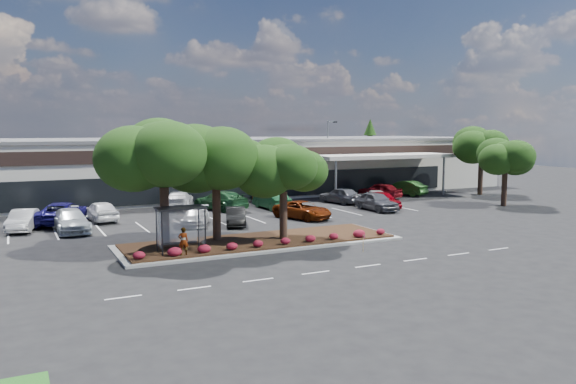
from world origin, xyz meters
name	(u,v)px	position (x,y,z in m)	size (l,w,h in m)	color
ground	(318,253)	(0.00, 0.00, 0.00)	(160.00, 160.00, 0.00)	black
retail_store	(171,166)	(0.06, 33.91, 3.15)	(80.40, 25.20, 6.25)	beige
landscape_island	(260,242)	(-2.00, 4.00, 0.12)	(18.00, 6.00, 0.26)	gray
lane_markings	(249,226)	(-0.14, 10.42, 0.01)	(33.12, 20.06, 0.01)	silver
shrub_row	(274,242)	(-2.00, 1.90, 0.51)	(17.00, 0.80, 0.50)	maroon
bus_shelter	(180,216)	(-7.50, 2.95, 2.31)	(2.75, 1.55, 2.59)	black
island_tree_west	(164,181)	(-8.00, 4.50, 4.21)	(7.20, 7.20, 7.89)	#12330D
island_tree_mid	(216,183)	(-4.50, 5.20, 3.92)	(6.60, 6.60, 7.32)	#12330D
island_tree_east	(283,188)	(-0.50, 3.70, 3.51)	(5.80, 5.80, 6.50)	#12330D
tree_east_near	(505,172)	(26.00, 10.00, 3.25)	(5.60, 5.60, 6.51)	#12330D
tree_east_far	(481,161)	(31.00, 18.00, 3.81)	(6.40, 6.40, 7.62)	#12330D
conifer_north_east	(370,147)	(34.00, 44.00, 4.50)	(3.96, 3.96, 9.00)	#12330D
person_waiting	(183,241)	(-7.64, 1.88, 1.05)	(0.57, 0.38, 1.57)	#594C47
light_pole	(328,161)	(17.15, 28.03, 3.66)	(1.42, 0.73, 8.35)	gray
survey_stake	(363,241)	(2.53, -1.00, 0.66)	(0.07, 0.14, 1.03)	tan
car_0	(23,220)	(-15.49, 15.85, 0.76)	(1.60, 4.59, 1.51)	#BABABA
car_1	(71,221)	(-12.45, 13.90, 0.79)	(2.22, 5.47, 1.59)	#A3ABAF
car_2	(196,217)	(-3.66, 12.52, 0.67)	(1.87, 4.61, 1.34)	silver
car_3	(236,216)	(-0.93, 11.15, 0.68)	(1.44, 4.13, 1.36)	black
car_5	(303,210)	(5.13, 11.70, 0.72)	(2.39, 5.18, 1.44)	#642106
car_6	(376,201)	(13.29, 12.90, 0.84)	(1.97, 4.90, 1.67)	#4E4F54
car_7	(378,198)	(15.49, 15.73, 0.74)	(1.76, 4.36, 1.49)	silver
car_8	(383,200)	(14.76, 13.95, 0.78)	(1.84, 4.58, 1.56)	#80000A
car_9	(63,213)	(-12.67, 17.57, 0.86)	(2.85, 6.18, 1.72)	#151157
car_10	(101,211)	(-9.85, 17.81, 0.81)	(1.92, 4.76, 1.62)	white
car_11	(179,200)	(-2.24, 22.29, 0.80)	(2.23, 5.49, 1.59)	silver
car_12	(220,200)	(0.81, 19.53, 0.86)	(2.40, 5.92, 1.72)	#1F4F28
car_13	(268,195)	(6.62, 21.84, 0.82)	(1.94, 4.82, 1.64)	maroon
car_14	(271,200)	(5.22, 17.98, 0.80)	(1.69, 4.86, 1.60)	#154723
car_15	(340,195)	(12.95, 18.50, 0.81)	(1.91, 4.76, 1.62)	#57595F
car_16	(380,190)	(18.95, 20.29, 0.82)	(1.94, 4.83, 1.65)	maroon
car_17	(404,188)	(22.90, 21.17, 0.83)	(1.76, 5.04, 1.66)	#22541B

